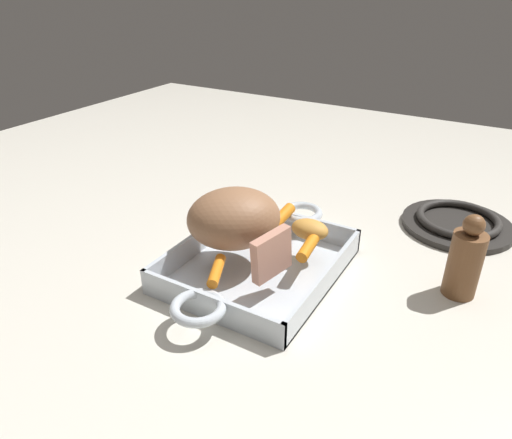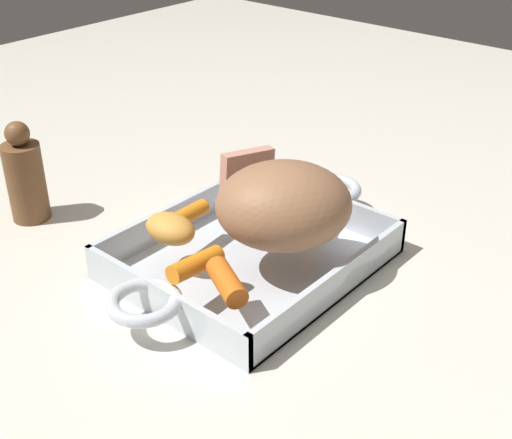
% 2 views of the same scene
% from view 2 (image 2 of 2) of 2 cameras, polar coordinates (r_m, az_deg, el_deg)
% --- Properties ---
extents(ground_plane, '(2.14, 2.14, 0.00)m').
position_cam_2_polar(ground_plane, '(0.81, -0.42, -3.74)').
color(ground_plane, silver).
extents(roasting_dish, '(0.40, 0.24, 0.04)m').
position_cam_2_polar(roasting_dish, '(0.80, -0.43, -2.85)').
color(roasting_dish, silver).
rests_on(roasting_dish, ground_plane).
extents(pork_roast, '(0.19, 0.19, 0.09)m').
position_cam_2_polar(pork_roast, '(0.74, 2.31, 1.19)').
color(pork_roast, '#966746').
rests_on(pork_roast, roasting_dish).
extents(roast_slice_thin, '(0.07, 0.03, 0.07)m').
position_cam_2_polar(roast_slice_thin, '(0.83, -0.77, 3.52)').
color(roast_slice_thin, tan).
rests_on(roast_slice_thin, roasting_dish).
extents(baby_carrot_short, '(0.05, 0.06, 0.03)m').
position_cam_2_polar(baby_carrot_short, '(0.68, -2.45, -5.22)').
color(baby_carrot_short, orange).
rests_on(baby_carrot_short, roasting_dish).
extents(baby_carrot_center_right, '(0.06, 0.02, 0.02)m').
position_cam_2_polar(baby_carrot_center_right, '(0.80, -5.74, 0.38)').
color(baby_carrot_center_right, orange).
rests_on(baby_carrot_center_right, roasting_dish).
extents(baby_carrot_long, '(0.07, 0.04, 0.02)m').
position_cam_2_polar(baby_carrot_long, '(0.84, 4.63, 1.55)').
color(baby_carrot_long, orange).
rests_on(baby_carrot_long, roasting_dish).
extents(baby_carrot_northeast, '(0.07, 0.02, 0.03)m').
position_cam_2_polar(baby_carrot_northeast, '(0.71, -5.03, -3.73)').
color(baby_carrot_northeast, orange).
rests_on(baby_carrot_northeast, roasting_dish).
extents(potato_golden_large, '(0.05, 0.06, 0.03)m').
position_cam_2_polar(potato_golden_large, '(0.77, -7.14, -0.76)').
color(potato_golden_large, gold).
rests_on(potato_golden_large, roasting_dish).
extents(pepper_mill, '(0.05, 0.05, 0.13)m').
position_cam_2_polar(pepper_mill, '(0.92, -18.64, 3.35)').
color(pepper_mill, brown).
rests_on(pepper_mill, ground_plane).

